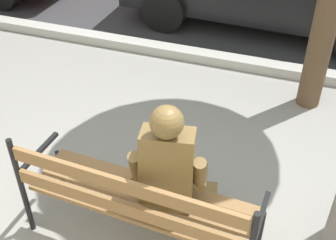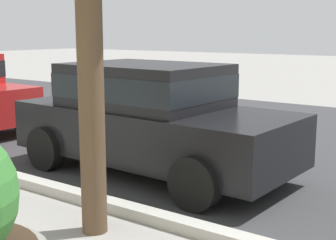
{
  "view_description": "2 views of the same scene",
  "coord_description": "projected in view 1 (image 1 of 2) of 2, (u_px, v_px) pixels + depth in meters",
  "views": [
    {
      "loc": [
        0.71,
        -2.1,
        2.96
      ],
      "look_at": [
        -0.22,
        0.62,
        0.75
      ],
      "focal_mm": 47.96,
      "sensor_mm": 36.0,
      "label": 1
    },
    {
      "loc": [
        4.18,
        -0.96,
        2.0
      ],
      "look_at": [
        0.34,
        4.36,
        0.8
      ],
      "focal_mm": 51.64,
      "sensor_mm": 36.0,
      "label": 2
    }
  ],
  "objects": [
    {
      "name": "park_bench",
      "position": [
        135.0,
        199.0,
        3.22
      ],
      "size": [
        1.82,
        0.63,
        0.95
      ],
      "color": "olive",
      "rests_on": "ground"
    },
    {
      "name": "curb_stone",
      "position": [
        243.0,
        63.0,
        5.7
      ],
      "size": [
        60.0,
        0.2,
        0.12
      ],
      "primitive_type": "cube",
      "color": "#B2AFA8",
      "rests_on": "ground"
    },
    {
      "name": "bronze_statue_seated",
      "position": [
        172.0,
        174.0,
        3.25
      ],
      "size": [
        0.6,
        0.85,
        1.37
      ],
      "color": "brown",
      "rests_on": "ground"
    }
  ]
}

